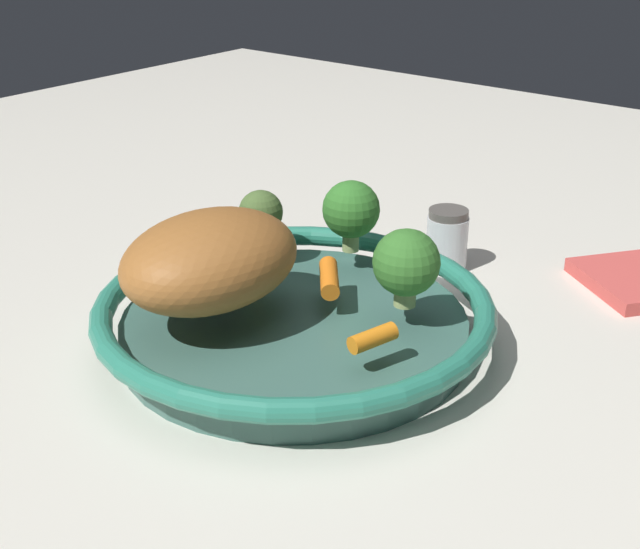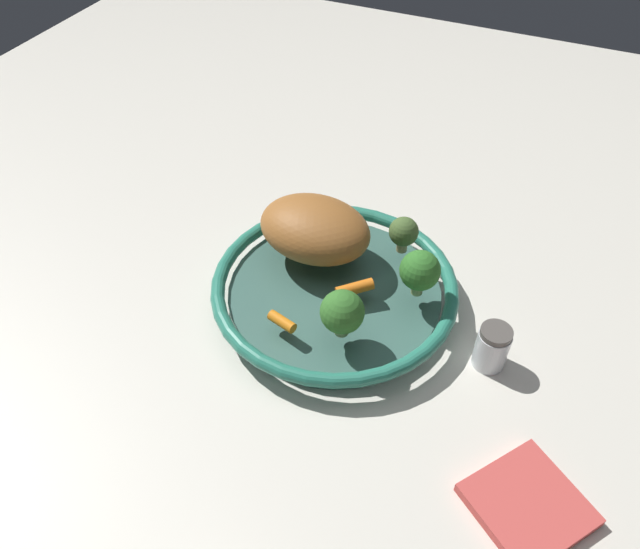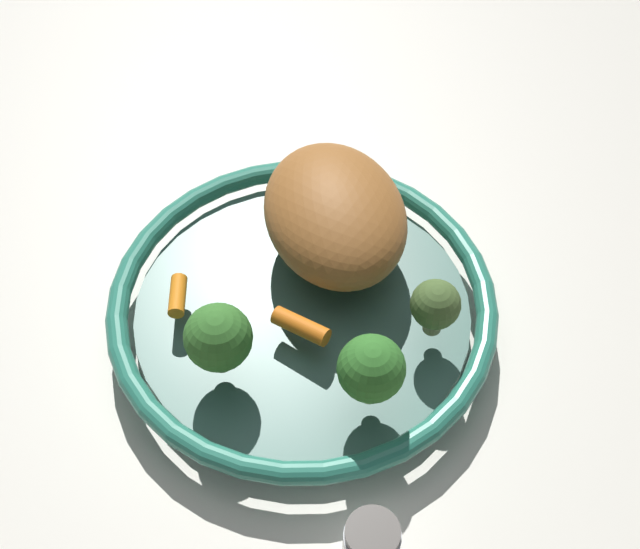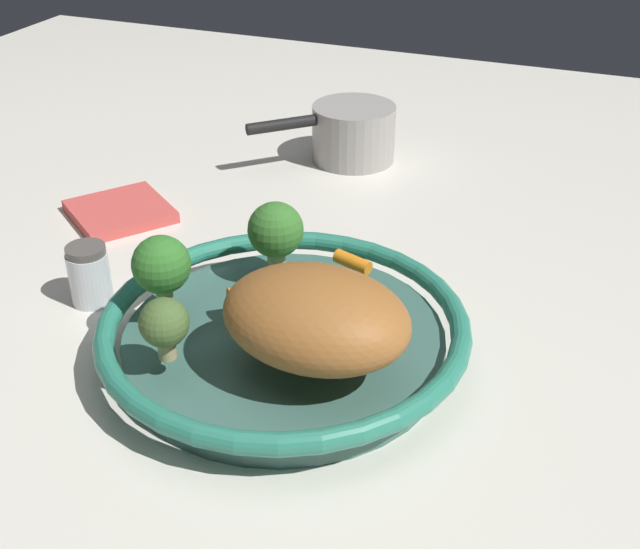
{
  "view_description": "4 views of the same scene",
  "coord_description": "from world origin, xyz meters",
  "px_view_note": "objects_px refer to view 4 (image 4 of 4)",
  "views": [
    {
      "loc": [
        -0.53,
        -0.45,
        0.38
      ],
      "look_at": [
        0.0,
        -0.03,
        0.08
      ],
      "focal_mm": 49.8,
      "sensor_mm": 36.0,
      "label": 1
    },
    {
      "loc": [
        0.23,
        -0.56,
        0.66
      ],
      "look_at": [
        -0.02,
        -0.01,
        0.06
      ],
      "focal_mm": 34.53,
      "sensor_mm": 36.0,
      "label": 2
    },
    {
      "loc": [
        0.47,
        -0.14,
        0.72
      ],
      "look_at": [
        0.01,
        0.01,
        0.09
      ],
      "focal_mm": 52.99,
      "sensor_mm": 36.0,
      "label": 3
    },
    {
      "loc": [
        -0.27,
        0.59,
        0.48
      ],
      "look_at": [
        -0.03,
        -0.03,
        0.08
      ],
      "focal_mm": 46.81,
      "sensor_mm": 36.0,
      "label": 4
    }
  ],
  "objects_px": {
    "salt_shaker": "(89,275)",
    "baby_carrot_near_rim": "(255,294)",
    "roast_chicken_piece": "(316,318)",
    "broccoli_floret_mid": "(164,324)",
    "dish_towel": "(120,211)",
    "broccoli_floret_small": "(161,265)",
    "broccoli_floret_large": "(276,231)",
    "saucepan": "(352,133)",
    "baby_carrot_left": "(353,262)",
    "serving_bowl": "(284,335)"
  },
  "relations": [
    {
      "from": "roast_chicken_piece",
      "to": "dish_towel",
      "type": "bearing_deg",
      "value": -33.64
    },
    {
      "from": "baby_carrot_near_rim",
      "to": "broccoli_floret_mid",
      "type": "distance_m",
      "value": 0.12
    },
    {
      "from": "broccoli_floret_mid",
      "to": "saucepan",
      "type": "relative_size",
      "value": 0.32
    },
    {
      "from": "salt_shaker",
      "to": "broccoli_floret_mid",
      "type": "bearing_deg",
      "value": 145.3
    },
    {
      "from": "baby_carrot_near_rim",
      "to": "broccoli_floret_small",
      "type": "height_order",
      "value": "broccoli_floret_small"
    },
    {
      "from": "roast_chicken_piece",
      "to": "saucepan",
      "type": "height_order",
      "value": "roast_chicken_piece"
    },
    {
      "from": "salt_shaker",
      "to": "dish_towel",
      "type": "distance_m",
      "value": 0.2
    },
    {
      "from": "roast_chicken_piece",
      "to": "broccoli_floret_mid",
      "type": "distance_m",
      "value": 0.13
    },
    {
      "from": "serving_bowl",
      "to": "dish_towel",
      "type": "distance_m",
      "value": 0.37
    },
    {
      "from": "baby_carrot_left",
      "to": "broccoli_floret_small",
      "type": "bearing_deg",
      "value": 41.94
    },
    {
      "from": "baby_carrot_left",
      "to": "broccoli_floret_small",
      "type": "height_order",
      "value": "broccoli_floret_small"
    },
    {
      "from": "saucepan",
      "to": "broccoli_floret_large",
      "type": "bearing_deg",
      "value": 98.67
    },
    {
      "from": "broccoli_floret_small",
      "to": "dish_towel",
      "type": "xyz_separation_m",
      "value": [
        0.2,
        -0.22,
        -0.08
      ]
    },
    {
      "from": "salt_shaker",
      "to": "roast_chicken_piece",
      "type": "bearing_deg",
      "value": 167.28
    },
    {
      "from": "broccoli_floret_mid",
      "to": "broccoli_floret_large",
      "type": "distance_m",
      "value": 0.18
    },
    {
      "from": "saucepan",
      "to": "broccoli_floret_mid",
      "type": "bearing_deg",
      "value": 93.93
    },
    {
      "from": "serving_bowl",
      "to": "broccoli_floret_mid",
      "type": "height_order",
      "value": "broccoli_floret_mid"
    },
    {
      "from": "roast_chicken_piece",
      "to": "salt_shaker",
      "type": "distance_m",
      "value": 0.29
    },
    {
      "from": "broccoli_floret_small",
      "to": "broccoli_floret_mid",
      "type": "bearing_deg",
      "value": 122.23
    },
    {
      "from": "broccoli_floret_mid",
      "to": "broccoli_floret_large",
      "type": "relative_size",
      "value": 0.84
    },
    {
      "from": "saucepan",
      "to": "salt_shaker",
      "type": "bearing_deg",
      "value": 75.02
    },
    {
      "from": "serving_bowl",
      "to": "saucepan",
      "type": "distance_m",
      "value": 0.49
    },
    {
      "from": "serving_bowl",
      "to": "roast_chicken_piece",
      "type": "height_order",
      "value": "roast_chicken_piece"
    },
    {
      "from": "baby_carrot_near_rim",
      "to": "broccoli_floret_mid",
      "type": "bearing_deg",
      "value": 73.92
    },
    {
      "from": "broccoli_floret_mid",
      "to": "broccoli_floret_small",
      "type": "bearing_deg",
      "value": -57.77
    },
    {
      "from": "salt_shaker",
      "to": "dish_towel",
      "type": "bearing_deg",
      "value": -64.68
    },
    {
      "from": "roast_chicken_piece",
      "to": "broccoli_floret_mid",
      "type": "height_order",
      "value": "roast_chicken_piece"
    },
    {
      "from": "roast_chicken_piece",
      "to": "broccoli_floret_mid",
      "type": "xyz_separation_m",
      "value": [
        0.12,
        0.05,
        -0.0
      ]
    },
    {
      "from": "serving_bowl",
      "to": "saucepan",
      "type": "xyz_separation_m",
      "value": [
        0.11,
        -0.48,
        0.02
      ]
    },
    {
      "from": "roast_chicken_piece",
      "to": "baby_carrot_left",
      "type": "relative_size",
      "value": 4.14
    },
    {
      "from": "baby_carrot_near_rim",
      "to": "broccoli_floret_large",
      "type": "bearing_deg",
      "value": -81.63
    },
    {
      "from": "baby_carrot_near_rim",
      "to": "saucepan",
      "type": "bearing_deg",
      "value": -81.38
    },
    {
      "from": "broccoli_floret_mid",
      "to": "broccoli_floret_small",
      "type": "xyz_separation_m",
      "value": [
        0.05,
        -0.07,
        0.01
      ]
    },
    {
      "from": "salt_shaker",
      "to": "dish_towel",
      "type": "relative_size",
      "value": 0.58
    },
    {
      "from": "broccoli_floret_small",
      "to": "saucepan",
      "type": "xyz_separation_m",
      "value": [
        -0.01,
        -0.5,
        -0.05
      ]
    },
    {
      "from": "broccoli_floret_mid",
      "to": "broccoli_floret_small",
      "type": "relative_size",
      "value": 0.82
    },
    {
      "from": "broccoli_floret_large",
      "to": "salt_shaker",
      "type": "bearing_deg",
      "value": 20.4
    },
    {
      "from": "broccoli_floret_small",
      "to": "broccoli_floret_large",
      "type": "bearing_deg",
      "value": -122.0
    },
    {
      "from": "baby_carrot_left",
      "to": "baby_carrot_near_rim",
      "type": "bearing_deg",
      "value": 55.29
    },
    {
      "from": "baby_carrot_near_rim",
      "to": "saucepan",
      "type": "height_order",
      "value": "saucepan"
    },
    {
      "from": "roast_chicken_piece",
      "to": "salt_shaker",
      "type": "relative_size",
      "value": 2.52
    },
    {
      "from": "serving_bowl",
      "to": "baby_carrot_left",
      "type": "relative_size",
      "value": 8.76
    },
    {
      "from": "salt_shaker",
      "to": "baby_carrot_near_rim",
      "type": "bearing_deg",
      "value": 178.68
    },
    {
      "from": "baby_carrot_left",
      "to": "dish_towel",
      "type": "bearing_deg",
      "value": -14.84
    },
    {
      "from": "baby_carrot_near_rim",
      "to": "saucepan",
      "type": "xyz_separation_m",
      "value": [
        0.07,
        -0.47,
        -0.02
      ]
    },
    {
      "from": "broccoli_floret_mid",
      "to": "saucepan",
      "type": "height_order",
      "value": "broccoli_floret_mid"
    },
    {
      "from": "salt_shaker",
      "to": "saucepan",
      "type": "relative_size",
      "value": 0.37
    },
    {
      "from": "baby_carrot_near_rim",
      "to": "baby_carrot_left",
      "type": "relative_size",
      "value": 1.3
    },
    {
      "from": "baby_carrot_left",
      "to": "broccoli_floret_large",
      "type": "distance_m",
      "value": 0.08
    },
    {
      "from": "roast_chicken_piece",
      "to": "baby_carrot_left",
      "type": "distance_m",
      "value": 0.16
    }
  ]
}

